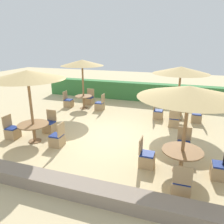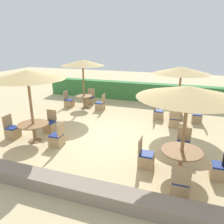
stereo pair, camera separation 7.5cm
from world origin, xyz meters
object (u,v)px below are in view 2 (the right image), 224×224
parasol_front_left (27,75)px  patio_chair_front_right_east (220,170)px  patio_chair_back_right_south (174,122)px  patio_chair_back_right_east (197,117)px  patio_chair_front_left_north (50,126)px  patio_chair_front_left_east (57,139)px  patio_chair_back_left_west (69,102)px  patio_chair_back_left_north (90,100)px  patio_chair_back_right_west (158,114)px  parasol_back_right (181,70)px  patio_chair_front_right_west (146,159)px  patio_chair_front_left_west (13,131)px  patio_chair_front_right_north (183,148)px  patio_chair_front_right_south (180,186)px  parasol_back_left (83,63)px  patio_chair_back_right_north (178,110)px  patio_chair_back_left_east (100,105)px  parasol_front_right (188,92)px  round_table_front_right (181,154)px  round_table_back_left (84,99)px  round_table_front_left (34,127)px  round_table_back_right (178,109)px

parasol_front_left → patio_chair_front_right_east: 6.93m
patio_chair_back_right_south → patio_chair_back_right_east: 1.37m
patio_chair_front_left_north → patio_chair_front_left_east: bearing=134.3°
patio_chair_back_left_west → patio_chair_front_left_east: bearing=25.0°
patio_chair_front_left_east → patio_chair_back_left_north: (-1.23, 5.62, 0.00)m
patio_chair_back_right_east → patio_chair_back_right_west: bearing=92.2°
patio_chair_front_left_north → parasol_back_right: (5.08, 3.24, 2.18)m
patio_chair_front_left_east → patio_chair_front_right_east: (5.47, -0.28, 0.00)m
patio_chair_front_left_north → patio_chair_front_right_west: size_ratio=1.00×
patio_chair_front_left_west → patio_chair_front_right_north: 6.59m
patio_chair_back_right_east → patio_chair_front_right_south: same height
parasol_back_left → patio_chair_front_right_south: (5.62, -6.05, -2.33)m
patio_chair_back_right_north → patio_chair_back_right_south: 1.88m
parasol_front_left → patio_chair_back_left_east: parasol_front_left is taller
patio_chair_back_right_north → patio_chair_back_right_south: same height
patio_chair_back_right_west → patio_chair_front_right_west: same height
parasol_back_right → patio_chair_front_right_north: parasol_back_right is taller
parasol_back_left → patio_chair_front_right_north: bearing=-34.4°
patio_chair_front_left_west → patio_chair_front_left_north: size_ratio=1.00×
patio_chair_back_right_west → patio_chair_back_right_east: same height
parasol_back_right → patio_chair_front_right_south: 6.10m
patio_chair_back_left_north → parasol_front_right: 8.44m
patio_chair_back_right_north → patio_chair_front_right_north: 4.43m
patio_chair_front_left_east → patio_chair_front_right_south: 4.65m
patio_chair_front_left_north → round_table_front_right: patio_chair_front_left_north is taller
round_table_back_left → patio_chair_front_left_north: bearing=-88.0°
patio_chair_front_left_east → patio_chair_back_right_east: same height
patio_chair_front_left_east → parasol_front_left: bearing=87.1°
patio_chair_front_left_east → parasol_back_right: parasol_back_right is taller
patio_chair_back_right_east → patio_chair_front_right_north: 3.52m
round_table_back_left → round_table_front_left: bearing=-88.5°
round_table_front_left → patio_chair_front_left_east: bearing=-2.9°
parasol_front_right → patio_chair_front_right_south: size_ratio=2.99×
parasol_front_left → parasol_back_left: 4.63m
patio_chair_front_right_north → patio_chair_front_right_east: bearing=132.9°
parasol_back_right → patio_chair_back_right_east: bearing=0.7°
round_table_front_left → patio_chair_back_right_west: (4.18, 4.19, -0.32)m
patio_chair_back_right_west → patio_chair_back_right_east: 1.85m
patio_chair_front_right_north → patio_chair_front_left_west: bearing=6.9°
parasol_back_left → patio_chair_front_right_west: bearing=-47.7°
patio_chair_front_right_west → patio_chair_back_left_west: bearing=-131.9°
patio_chair_front_right_east → patio_chair_front_right_west: (-2.10, -0.04, 0.00)m
round_table_back_right → patio_chair_front_right_north: (0.40, -3.47, -0.30)m
patio_chair_front_left_west → patio_chair_back_left_east: 5.02m
parasol_back_right → patio_chair_front_right_north: bearing=-83.4°
patio_chair_back_left_north → patio_chair_front_right_south: size_ratio=1.00×
patio_chair_back_right_west → patio_chair_back_left_east: 3.32m
round_table_front_left → patio_chair_front_left_west: bearing=-179.6°
round_table_front_left → patio_chair_back_right_north: bearing=45.6°
patio_chair_back_right_west → patio_chair_front_right_west: (0.25, -4.56, 0.00)m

